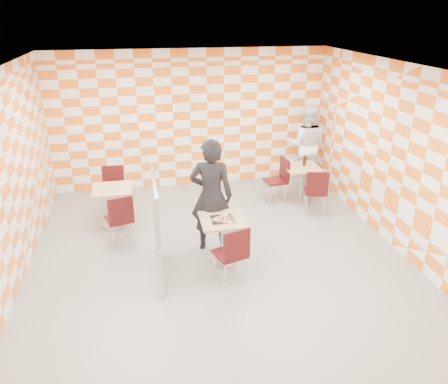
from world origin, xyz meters
name	(u,v)px	position (x,y,z in m)	size (l,w,h in m)	color
room_shell	(214,164)	(0.00, 0.54, 1.50)	(7.00, 7.00, 7.00)	gray
main_table	(223,233)	(0.06, 0.08, 0.51)	(0.70, 0.70, 0.75)	tan
second_table	(301,178)	(2.12, 2.12, 0.51)	(0.70, 0.70, 0.75)	tan
empty_table	(114,200)	(-1.67, 1.69, 0.51)	(0.70, 0.70, 0.75)	tan
chair_main_front	(233,251)	(0.08, -0.56, 0.54)	(0.53, 0.54, 0.92)	#370B0C
chair_second_front	(316,189)	(2.15, 1.41, 0.54)	(0.52, 0.52, 0.92)	#370B0C
chair_second_side	(280,176)	(1.67, 2.19, 0.54)	(0.47, 0.46, 0.92)	#370B0C
chair_empty_near	(120,216)	(-1.53, 0.91, 0.54)	(0.52, 0.53, 0.92)	#370B0C
chair_empty_far	(114,186)	(-1.69, 2.33, 0.54)	(0.43, 0.44, 0.92)	#370B0C
partition	(157,228)	(-0.96, -0.10, 0.79)	(0.08, 1.38, 1.55)	white
man_dark	(211,196)	(-0.04, 0.53, 0.96)	(0.70, 0.46, 1.91)	black
man_white	(306,145)	(2.55, 3.05, 0.92)	(0.89, 0.69, 1.83)	white
pizza_on_foil	(223,218)	(0.06, 0.06, 0.77)	(0.40, 0.40, 0.04)	silver
sport_bottle	(292,162)	(1.92, 2.23, 0.84)	(0.06, 0.06, 0.20)	white
soda_bottle	(305,161)	(2.19, 2.20, 0.85)	(0.07, 0.07, 0.23)	black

